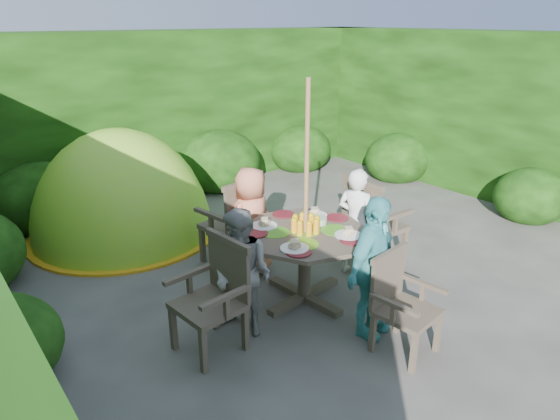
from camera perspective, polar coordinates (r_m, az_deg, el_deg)
ground at (r=5.76m, az=5.45°, el=-6.70°), size 60.00×60.00×0.00m
hedge_enclosure at (r=6.29m, az=-2.53°, el=7.98°), size 9.00×9.00×2.50m
patio_table at (r=4.88m, az=2.92°, el=-3.70°), size 1.42×1.42×0.90m
parasol_pole at (r=4.70m, az=2.99°, el=1.46°), size 0.05×0.05×2.20m
garden_chair_right at (r=5.70m, az=10.32°, el=-1.23°), size 0.57×0.63×1.02m
garden_chair_left at (r=4.29m, az=-7.38°, el=-9.55°), size 0.56×0.61×0.94m
garden_chair_back at (r=5.65m, az=-5.16°, el=-1.25°), size 0.68×0.63×1.00m
garden_chair_front at (r=4.37m, az=13.59°, el=-10.17°), size 0.56×0.52×0.85m
child_right at (r=5.45m, az=8.67°, el=-1.46°), size 0.40×0.51×1.22m
child_left at (r=4.40m, az=-4.34°, el=-7.28°), size 0.63×0.70×1.18m
child_back at (r=5.41m, az=-3.28°, el=-1.38°), size 0.67×0.52×1.22m
child_front at (r=4.42m, az=10.51°, el=-6.55°), size 0.82×0.51×1.31m
dome_tent at (r=6.95m, az=-17.17°, el=-2.55°), size 2.86×2.86×2.80m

